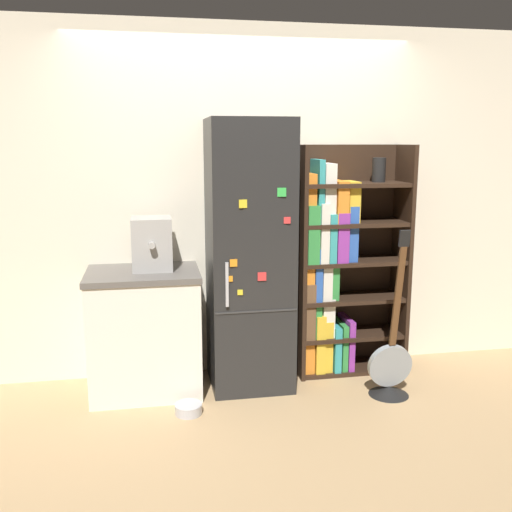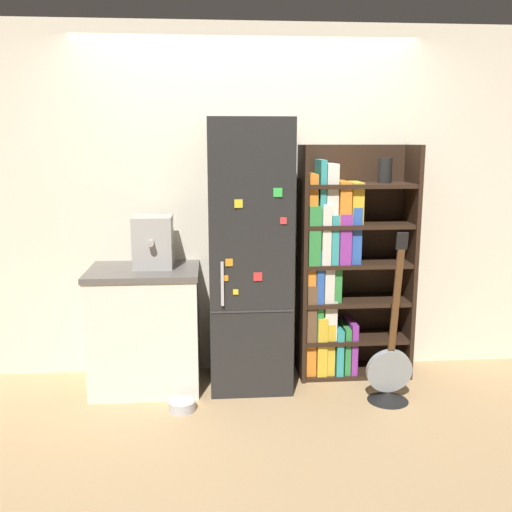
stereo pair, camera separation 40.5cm
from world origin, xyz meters
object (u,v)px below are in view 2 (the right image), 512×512
espresso_machine (153,242)px  pet_bowl (182,405)px  refrigerator (249,256)px  bookshelf (339,269)px  guitar (389,377)px

espresso_machine → pet_bowl: espresso_machine is taller
refrigerator → bookshelf: 0.71m
refrigerator → pet_bowl: refrigerator is taller
guitar → refrigerator: bearing=156.5°
bookshelf → refrigerator: bearing=-169.2°
bookshelf → pet_bowl: bookshelf is taller
espresso_machine → pet_bowl: bearing=-67.2°
refrigerator → guitar: refrigerator is taller
bookshelf → pet_bowl: 1.52m
guitar → pet_bowl: guitar is taller
bookshelf → guitar: 0.87m
guitar → bookshelf: bearing=114.6°
pet_bowl → refrigerator: bearing=41.9°
bookshelf → espresso_machine: size_ratio=4.74×
pet_bowl → bookshelf: bearing=25.7°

